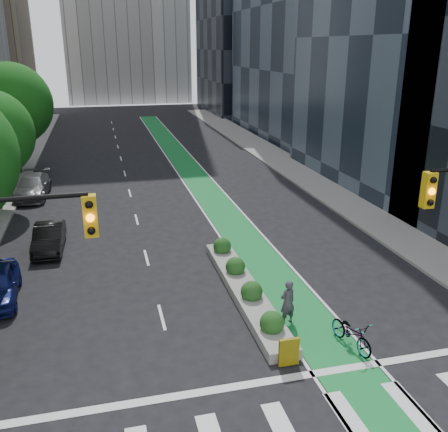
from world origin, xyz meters
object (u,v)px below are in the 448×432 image
cyclist (288,302)px  parked_car_left_mid (49,238)px  bicycle (352,333)px  parked_car_left_far (32,187)px  median_planter (244,287)px

cyclist → parked_car_left_mid: size_ratio=0.44×
parked_car_left_mid → bicycle: bearing=-45.8°
bicycle → cyclist: bearing=117.6°
parked_car_left_mid → parked_car_left_far: 10.59m
bicycle → cyclist: cyclist is taller
median_planter → parked_car_left_mid: bearing=139.5°
bicycle → parked_car_left_mid: (-11.07, 11.94, 0.12)m
bicycle → parked_car_left_far: parked_car_left_far is taller
bicycle → parked_car_left_far: (-12.95, 22.36, 0.20)m
median_planter → bicycle: bearing=-61.2°
cyclist → parked_car_left_mid: (-9.43, 9.90, -0.23)m
median_planter → parked_car_left_mid: parked_car_left_mid is taller
median_planter → bicycle: size_ratio=4.83×
parked_car_left_mid → parked_car_left_far: size_ratio=0.78×
median_planter → cyclist: 2.86m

